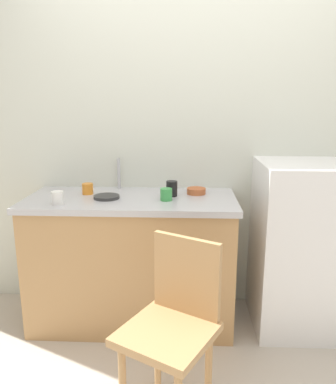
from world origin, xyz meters
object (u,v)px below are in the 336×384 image
(refrigerator, at_px, (299,246))
(cup_green, at_px, (166,194))
(cup_black, at_px, (172,189))
(cup_white, at_px, (58,198))
(hotplate, at_px, (107,197))
(terracotta_bowl, at_px, (196,191))
(cup_orange, at_px, (88,189))
(chair, at_px, (173,322))

(refrigerator, xyz_separation_m, cup_green, (-0.90, -0.07, 0.37))
(cup_black, relative_size, cup_white, 1.25)
(refrigerator, xyz_separation_m, hotplate, (-1.29, -0.04, 0.34))
(terracotta_bowl, relative_size, cup_orange, 1.71)
(refrigerator, xyz_separation_m, terracotta_bowl, (-0.70, 0.11, 0.35))
(hotplate, xyz_separation_m, cup_orange, (-0.15, 0.11, 0.03))
(cup_white, xyz_separation_m, cup_orange, (0.12, 0.27, -0.00))
(hotplate, distance_m, cup_white, 0.32)
(cup_black, relative_size, cup_orange, 1.35)
(refrigerator, relative_size, hotplate, 6.72)
(chair, bearing_deg, hotplate, 149.65)
(chair, xyz_separation_m, cup_white, (-0.74, 0.63, 0.44))
(refrigerator, relative_size, chair, 1.28)
(refrigerator, height_order, cup_green, refrigerator)
(cup_black, height_order, cup_white, cup_black)
(hotplate, relative_size, cup_orange, 2.25)
(hotplate, bearing_deg, chair, -59.26)
(cup_black, bearing_deg, cup_green, -105.08)
(refrigerator, distance_m, cup_white, 1.62)
(cup_white, bearing_deg, hotplate, 30.46)
(refrigerator, height_order, hotplate, refrigerator)
(refrigerator, height_order, terracotta_bowl, refrigerator)
(terracotta_bowl, bearing_deg, cup_orange, -176.85)
(chair, distance_m, terracotta_bowl, 1.04)
(cup_orange, xyz_separation_m, cup_green, (0.55, -0.14, 0.00))
(terracotta_bowl, xyz_separation_m, cup_green, (-0.20, -0.19, 0.02))
(refrigerator, distance_m, terracotta_bowl, 0.79)
(hotplate, height_order, cup_orange, cup_orange)
(refrigerator, bearing_deg, cup_white, -172.59)
(chair, height_order, hotplate, hotplate)
(terracotta_bowl, xyz_separation_m, cup_orange, (-0.75, -0.04, 0.02))
(chair, distance_m, cup_green, 0.88)
(chair, bearing_deg, cup_green, 124.42)
(refrigerator, relative_size, terracotta_bowl, 8.81)
(cup_green, bearing_deg, cup_black, 74.92)
(cup_orange, bearing_deg, cup_green, -14.73)
(cup_black, bearing_deg, hotplate, -168.73)
(cup_black, height_order, cup_orange, cup_black)
(cup_black, bearing_deg, terracotta_bowl, 22.30)
(cup_white, distance_m, cup_green, 0.68)
(hotplate, bearing_deg, cup_black, 11.27)
(refrigerator, bearing_deg, cup_black, 177.20)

